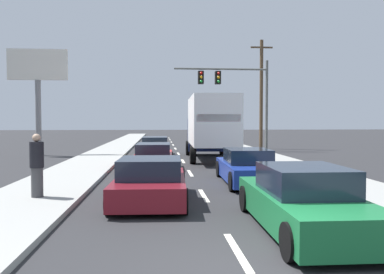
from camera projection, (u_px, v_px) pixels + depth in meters
The scene contains 14 objects.
ground_plane at pixel (176, 150), 30.53m from camera, with size 140.00×140.00×0.00m, color #2B2B2D.
sidewalk_right at pixel (252, 153), 25.98m from camera, with size 2.79×80.00×0.14m, color #9E9E99.
sidewalk_left at pixel (104, 155), 25.13m from camera, with size 2.79×80.00×0.14m, color #9E9E99.
lane_markings at pixel (178, 154), 26.56m from camera, with size 0.14×52.00×0.01m.
car_tan at pixel (155, 147), 24.93m from camera, with size 1.91×4.32×1.25m.
car_red at pixel (154, 156), 18.48m from camera, with size 1.99×4.70×1.20m.
car_maroon at pixel (151, 182), 10.65m from camera, with size 2.12×4.14×1.24m.
box_truck at pixel (210, 124), 22.25m from camera, with size 2.76×8.11×3.62m.
car_blue at pixel (247, 168), 13.95m from camera, with size 1.92×4.41×1.25m.
car_green at pixel (303, 202), 7.90m from camera, with size 1.93×4.58×1.34m.
traffic_signal_mast at pixel (229, 85), 28.70m from camera, with size 7.10×0.69×6.83m.
utility_pole_mid at pixel (261, 93), 31.21m from camera, with size 1.80×0.28×8.83m.
roadside_billboard at pixel (38, 80), 24.96m from camera, with size 3.81×0.36×6.94m.
pedestrian_near_corner at pixel (37, 165), 10.67m from camera, with size 0.38×0.38×1.77m.
Camera 1 is at (-1.35, -5.46, 2.25)m, focal length 35.91 mm.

